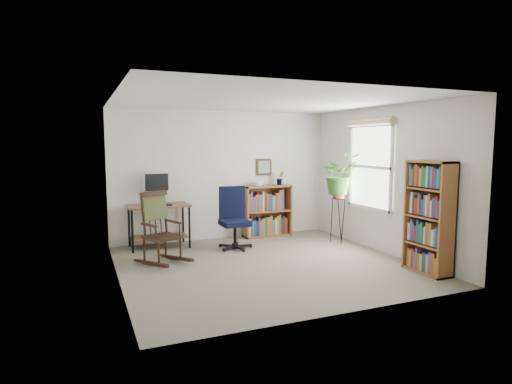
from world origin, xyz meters
name	(u,v)px	position (x,y,z in m)	size (l,w,h in m)	color
floor	(266,265)	(0.00, 0.00, 0.00)	(4.20, 4.00, 0.00)	gray
ceiling	(267,101)	(0.00, 0.00, 2.40)	(4.20, 4.00, 0.00)	silver
wall_back	(224,175)	(0.00, 2.00, 1.20)	(4.20, 0.00, 2.40)	silver
wall_front	(345,202)	(0.00, -2.00, 1.20)	(4.20, 0.00, 2.40)	silver
wall_left	(116,191)	(-2.10, 0.00, 1.20)	(0.00, 4.00, 2.40)	silver
wall_right	(383,180)	(2.10, 0.00, 1.20)	(0.00, 4.00, 2.40)	silver
window	(370,167)	(2.06, 0.30, 1.40)	(0.12, 1.20, 1.50)	white
desk	(159,226)	(-1.28, 1.70, 0.37)	(1.04, 0.57, 0.75)	brown
monitor	(157,188)	(-1.28, 1.84, 1.03)	(0.46, 0.16, 0.56)	silver
keyboard	(160,205)	(-1.28, 1.58, 0.76)	(0.40, 0.15, 0.03)	black
office_chair	(235,218)	(-0.10, 1.09, 0.54)	(0.59, 0.59, 1.08)	black
rocking_chair	(162,227)	(-1.41, 0.69, 0.55)	(0.57, 0.95, 1.10)	black
low_bookshelf	(267,211)	(0.82, 1.82, 0.50)	(0.94, 0.31, 0.99)	#935930
tall_bookshelf	(429,217)	(1.92, -1.22, 0.78)	(0.29, 0.68, 1.57)	#935930
plant_stand	(338,217)	(1.80, 0.83, 0.48)	(0.26, 0.26, 0.95)	black
spider_plant	(339,154)	(1.80, 0.83, 1.61)	(1.69, 1.88, 1.46)	#3B6F27
potted_plant_small	(280,182)	(1.10, 1.83, 1.05)	(0.13, 0.24, 0.11)	#3B6F27
framed_picture	(264,167)	(0.82, 1.97, 1.34)	(0.32, 0.04, 0.32)	black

